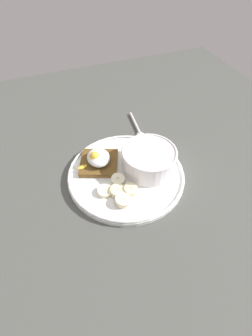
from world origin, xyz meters
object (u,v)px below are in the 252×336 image
object	(u,v)px
banana_slice_left	(131,190)
banana_slice_right	(123,200)
banana_slice_front	(118,191)
banana_slice_back	(118,180)
oatmeal_bowl	(149,161)
toast_slice	(99,163)
poached_egg	(98,157)
banana_slice_inner	(105,191)
spoon	(138,129)

from	to	relation	value
banana_slice_left	banana_slice_right	world-z (taller)	same
banana_slice_front	banana_slice_right	world-z (taller)	banana_slice_right
banana_slice_back	oatmeal_bowl	bearing A→B (deg)	-81.13
toast_slice	banana_slice_front	bearing A→B (deg)	-172.80
poached_egg	banana_slice_inner	distance (cm)	9.20
banana_slice_front	banana_slice_inner	xyz separation A→B (cm)	(1.20, 2.67, -0.19)
toast_slice	banana_slice_front	size ratio (longest dim) A/B	2.35
oatmeal_bowl	banana_slice_inner	size ratio (longest dim) A/B	2.83
banana_slice_inner	banana_slice_back	bearing A→B (deg)	-63.09
spoon	banana_slice_inner	bearing A→B (deg)	139.77
banana_slice_inner	toast_slice	bearing A→B (deg)	-8.85
banana_slice_front	banana_slice_inner	size ratio (longest dim) A/B	1.08
banana_slice_back	spoon	xyz separation A→B (cm)	(17.12, -12.30, -1.34)
spoon	banana_slice_left	bearing A→B (deg)	153.09
toast_slice	poached_egg	bearing A→B (deg)	98.02
toast_slice	banana_slice_back	distance (cm)	7.40
banana_slice_inner	spoon	bearing A→B (deg)	-40.23
oatmeal_bowl	poached_egg	distance (cm)	12.43
toast_slice	banana_slice_left	distance (cm)	11.61
poached_egg	banana_slice_left	distance (cm)	11.76
banana_slice_front	banana_slice_left	size ratio (longest dim) A/B	1.30
oatmeal_bowl	poached_egg	world-z (taller)	oatmeal_bowl
oatmeal_bowl	toast_slice	size ratio (longest dim) A/B	1.11
poached_egg	banana_slice_left	world-z (taller)	poached_egg
oatmeal_bowl	banana_slice_front	world-z (taller)	oatmeal_bowl
oatmeal_bowl	banana_slice_left	world-z (taller)	oatmeal_bowl
poached_egg	banana_slice_inner	world-z (taller)	poached_egg
banana_slice_back	banana_slice_right	bearing A→B (deg)	170.32
poached_egg	banana_slice_front	bearing A→B (deg)	-171.86
banana_slice_left	oatmeal_bowl	bearing A→B (deg)	-52.70
banana_slice_back	banana_slice_right	size ratio (longest dim) A/B	0.94
banana_slice_back	banana_slice_right	world-z (taller)	same
banana_slice_left	banana_slice_inner	bearing A→B (deg)	70.34
banana_slice_back	banana_slice_inner	bearing A→B (deg)	116.91
spoon	oatmeal_bowl	bearing A→B (deg)	166.41
banana_slice_front	banana_slice_inner	distance (cm)	2.93
banana_slice_front	banana_slice_inner	bearing A→B (deg)	65.70
oatmeal_bowl	banana_slice_left	bearing A→B (deg)	127.30
banana_slice_front	banana_slice_inner	world-z (taller)	banana_slice_front
spoon	banana_slice_right	bearing A→B (deg)	150.05
banana_slice_front	banana_slice_back	size ratio (longest dim) A/B	1.10
toast_slice	banana_slice_right	bearing A→B (deg)	-173.87
oatmeal_bowl	banana_slice_back	bearing A→B (deg)	98.87
toast_slice	poached_egg	world-z (taller)	poached_egg
oatmeal_bowl	banana_slice_front	bearing A→B (deg)	114.87
toast_slice	banana_slice_inner	distance (cm)	9.03
banana_slice_right	spoon	distance (cm)	26.74
banana_slice_right	banana_slice_inner	bearing A→B (deg)	34.28
poached_egg	banana_slice_back	bearing A→B (deg)	-159.61
toast_slice	spoon	xyz separation A→B (cm)	(10.13, -14.73, -1.26)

